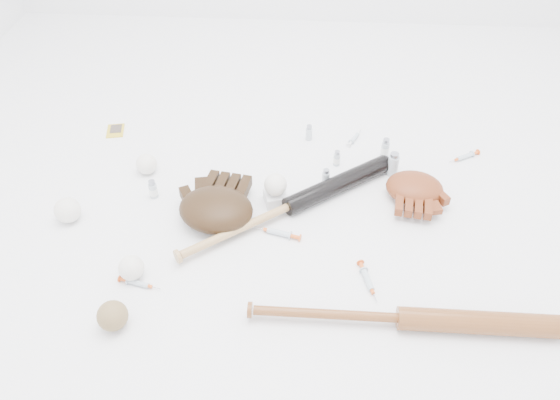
# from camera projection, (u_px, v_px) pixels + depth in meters

# --- Properties ---
(bat_dark) EXTENTS (0.71, 0.56, 0.06)m
(bat_dark) POSITION_uv_depth(u_px,v_px,m) (289.00, 206.00, 1.76)
(bat_dark) COLOR black
(bat_dark) RESTS_ON ground
(bat_wood) EXTENTS (0.86, 0.06, 0.06)m
(bat_wood) POSITION_uv_depth(u_px,v_px,m) (401.00, 318.00, 1.44)
(bat_wood) COLOR brown
(bat_wood) RESTS_ON ground
(glove_dark) EXTENTS (0.33, 0.33, 0.10)m
(glove_dark) POSITION_uv_depth(u_px,v_px,m) (216.00, 209.00, 1.72)
(glove_dark) COLOR black
(glove_dark) RESTS_ON ground
(glove_tan) EXTENTS (0.26, 0.26, 0.08)m
(glove_tan) POSITION_uv_depth(u_px,v_px,m) (414.00, 188.00, 1.81)
(glove_tan) COLOR maroon
(glove_tan) RESTS_ON ground
(trading_card) EXTENTS (0.08, 0.10, 0.00)m
(trading_card) POSITION_uv_depth(u_px,v_px,m) (115.00, 131.00, 2.12)
(trading_card) COLOR gold
(trading_card) RESTS_ON ground
(pedestal) EXTENTS (0.09, 0.09, 0.04)m
(pedestal) POSITION_uv_depth(u_px,v_px,m) (276.00, 198.00, 1.81)
(pedestal) COLOR white
(pedestal) RESTS_ON ground
(baseball_on_pedestal) EXTENTS (0.07, 0.07, 0.07)m
(baseball_on_pedestal) POSITION_uv_depth(u_px,v_px,m) (275.00, 185.00, 1.77)
(baseball_on_pedestal) COLOR white
(baseball_on_pedestal) RESTS_ON pedestal
(baseball_left) EXTENTS (0.08, 0.08, 0.08)m
(baseball_left) POSITION_uv_depth(u_px,v_px,m) (68.00, 210.00, 1.73)
(baseball_left) COLOR white
(baseball_left) RESTS_ON ground
(baseball_upper) EXTENTS (0.07, 0.07, 0.07)m
(baseball_upper) POSITION_uv_depth(u_px,v_px,m) (147.00, 164.00, 1.91)
(baseball_upper) COLOR white
(baseball_upper) RESTS_ON ground
(baseball_mid) EXTENTS (0.07, 0.07, 0.07)m
(baseball_mid) POSITION_uv_depth(u_px,v_px,m) (131.00, 268.00, 1.56)
(baseball_mid) COLOR white
(baseball_mid) RESTS_ON ground
(baseball_aged) EXTENTS (0.08, 0.08, 0.08)m
(baseball_aged) POSITION_uv_depth(u_px,v_px,m) (113.00, 316.00, 1.43)
(baseball_aged) COLOR olive
(baseball_aged) RESTS_ON ground
(syringe_0) EXTENTS (0.14, 0.06, 0.02)m
(syringe_0) POSITION_uv_depth(u_px,v_px,m) (138.00, 283.00, 1.56)
(syringe_0) COLOR #ADBCC6
(syringe_0) RESTS_ON ground
(syringe_1) EXTENTS (0.17, 0.07, 0.02)m
(syringe_1) POSITION_uv_depth(u_px,v_px,m) (279.00, 233.00, 1.70)
(syringe_1) COLOR #ADBCC6
(syringe_1) RESTS_ON ground
(syringe_2) EXTENTS (0.08, 0.13, 0.02)m
(syringe_2) POSITION_uv_depth(u_px,v_px,m) (354.00, 138.00, 2.08)
(syringe_2) COLOR #ADBCC6
(syringe_2) RESTS_ON ground
(syringe_3) EXTENTS (0.07, 0.16, 0.02)m
(syringe_3) POSITION_uv_depth(u_px,v_px,m) (368.00, 280.00, 1.56)
(syringe_3) COLOR #ADBCC6
(syringe_3) RESTS_ON ground
(syringe_4) EXTENTS (0.14, 0.10, 0.02)m
(syringe_4) POSITION_uv_depth(u_px,v_px,m) (465.00, 157.00, 1.99)
(syringe_4) COLOR #ADBCC6
(syringe_4) RESTS_ON ground
(vial_0) EXTENTS (0.02, 0.02, 0.06)m
(vial_0) POSITION_uv_depth(u_px,v_px,m) (337.00, 158.00, 1.95)
(vial_0) COLOR #B1BBC2
(vial_0) RESTS_ON ground
(vial_1) EXTENTS (0.02, 0.02, 0.06)m
(vial_1) POSITION_uv_depth(u_px,v_px,m) (309.00, 132.00, 2.06)
(vial_1) COLOR #B1BBC2
(vial_1) RESTS_ON ground
(vial_2) EXTENTS (0.03, 0.03, 0.07)m
(vial_2) POSITION_uv_depth(u_px,v_px,m) (326.00, 177.00, 1.87)
(vial_2) COLOR #B1BBC2
(vial_2) RESTS_ON ground
(vial_3) EXTENTS (0.04, 0.04, 0.09)m
(vial_3) POSITION_uv_depth(u_px,v_px,m) (393.00, 164.00, 1.90)
(vial_3) COLOR #B1BBC2
(vial_3) RESTS_ON ground
(vial_4) EXTENTS (0.03, 0.03, 0.07)m
(vial_4) POSITION_uv_depth(u_px,v_px,m) (153.00, 189.00, 1.82)
(vial_4) COLOR #B1BBC2
(vial_4) RESTS_ON ground
(vial_5) EXTENTS (0.03, 0.03, 0.08)m
(vial_5) POSITION_uv_depth(u_px,v_px,m) (385.00, 148.00, 1.98)
(vial_5) COLOR #B1BBC2
(vial_5) RESTS_ON ground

